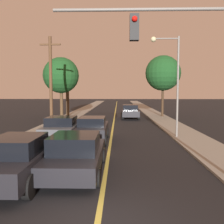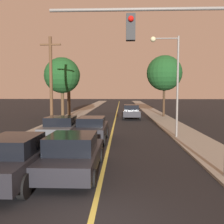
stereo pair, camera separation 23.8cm
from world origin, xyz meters
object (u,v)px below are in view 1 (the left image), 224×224
at_px(car_far_oncoming, 130,112).
at_px(tree_left_far, 61,75).
at_px(car_outer_lane_second, 62,130).
at_px(tree_left_near, 67,75).
at_px(car_near_lane_front, 76,154).
at_px(streetlamp_right, 171,72).
at_px(car_near_lane_second, 92,129).
at_px(utility_pole_left, 51,82).
at_px(traffic_signal_mast, 188,57).
at_px(tree_right_near, 163,73).
at_px(car_outer_lane_front, 19,158).

xyz_separation_m(car_far_oncoming, tree_left_far, (-7.55, -1.91, 4.06)).
xyz_separation_m(car_outer_lane_second, tree_left_near, (-3.03, 16.50, 4.37)).
xyz_separation_m(car_near_lane_front, streetlamp_right, (5.15, 7.48, 3.69)).
bearing_deg(tree_left_far, tree_left_near, 93.55).
height_order(car_near_lane_second, utility_pole_left, utility_pole_left).
bearing_deg(tree_left_near, traffic_signal_mast, -68.44).
bearing_deg(car_near_lane_second, tree_left_near, 106.87).
height_order(car_near_lane_second, car_far_oncoming, car_far_oncoming).
distance_m(traffic_signal_mast, tree_right_near, 22.06).
height_order(car_outer_lane_front, utility_pole_left, utility_pole_left).
bearing_deg(car_far_oncoming, streetlamp_right, 100.21).
height_order(car_outer_lane_second, utility_pole_left, utility_pole_left).
xyz_separation_m(car_far_oncoming, utility_pole_left, (-6.57, -9.67, 3.06)).
bearing_deg(streetlamp_right, car_near_lane_second, -165.76).
relative_size(car_far_oncoming, traffic_signal_mast, 0.63).
relative_size(traffic_signal_mast, tree_left_near, 0.96).
distance_m(tree_left_near, tree_left_far, 4.64).
xyz_separation_m(traffic_signal_mast, tree_right_near, (2.96, 21.83, 1.00)).
distance_m(car_near_lane_second, car_outer_lane_second, 1.89).
distance_m(car_outer_lane_second, utility_pole_left, 5.41).
relative_size(car_near_lane_second, tree_left_near, 0.68).
bearing_deg(car_outer_lane_front, traffic_signal_mast, 4.65).
relative_size(car_near_lane_second, car_outer_lane_front, 0.96).
bearing_deg(car_near_lane_second, car_outer_lane_second, -163.24).
bearing_deg(car_near_lane_front, streetlamp_right, 55.42).
xyz_separation_m(car_near_lane_second, car_outer_lane_front, (-1.81, -7.13, 0.03)).
relative_size(car_near_lane_second, tree_left_far, 0.67).
bearing_deg(tree_left_near, streetlamp_right, -55.70).
relative_size(traffic_signal_mast, tree_left_far, 0.95).
relative_size(car_near_lane_front, car_near_lane_second, 1.04).
distance_m(car_outer_lane_second, traffic_signal_mast, 9.21).
xyz_separation_m(utility_pole_left, tree_right_near, (10.62, 11.61, 1.50)).
bearing_deg(traffic_signal_mast, car_near_lane_front, 173.26).
distance_m(car_near_lane_second, streetlamp_right, 6.45).
bearing_deg(car_outer_lane_second, car_far_oncoming, 70.75).
height_order(car_near_lane_front, car_near_lane_second, car_near_lane_second).
bearing_deg(car_far_oncoming, utility_pole_left, 55.81).
relative_size(utility_pole_left, tree_left_near, 1.09).
height_order(car_outer_lane_front, car_far_oncoming, car_outer_lane_front).
bearing_deg(tree_right_near, car_far_oncoming, -154.43).
relative_size(streetlamp_right, tree_left_near, 1.01).
bearing_deg(utility_pole_left, tree_left_far, 97.25).
height_order(car_outer_lane_front, traffic_signal_mast, traffic_signal_mast).
bearing_deg(car_far_oncoming, car_near_lane_second, 77.22).
xyz_separation_m(utility_pole_left, tree_left_near, (-1.27, 12.38, 1.32)).
bearing_deg(tree_right_near, car_outer_lane_second, -119.42).
relative_size(car_far_oncoming, utility_pole_left, 0.56).
distance_m(utility_pole_left, tree_left_far, 7.89).
xyz_separation_m(car_outer_lane_front, tree_left_far, (-2.74, 18.47, 4.04)).
xyz_separation_m(car_near_lane_second, car_outer_lane_second, (-1.81, -0.55, 0.03)).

